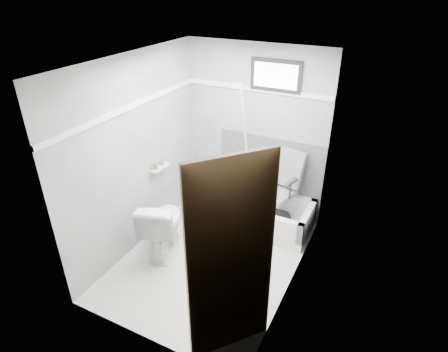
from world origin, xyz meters
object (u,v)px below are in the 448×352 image
Objects in this scene: office_chair at (273,188)px; toilet at (163,225)px; soap_bottle_a at (156,165)px; soap_bottle_b at (162,162)px; door at (244,297)px; bathtub at (256,211)px.

office_chair is 1.27× the size of toilet.
soap_bottle_b is (0.00, 0.14, -0.01)m from soap_bottle_a.
office_chair is 8.51× the size of soap_bottle_a.
office_chair is at bearing 22.73° from soap_bottle_b.
door reaches higher than soap_bottle_a.
toilet is at bearing 143.91° from door.
soap_bottle_a is at bearing -150.23° from bathtub.
bathtub is 1.51× the size of office_chair.
office_chair is 0.50× the size of door.
office_chair is at bearing 13.58° from bathtub.
soap_bottle_a is at bearing -138.43° from office_chair.
soap_bottle_b is at bearing -76.80° from toilet.
office_chair is 1.52m from soap_bottle_b.
soap_bottle_a is at bearing 141.10° from door.
office_chair reaches higher than toilet.
bathtub is at bearing 24.26° from soap_bottle_b.
bathtub is 1.53m from soap_bottle_a.
bathtub is 1.92× the size of toilet.
toilet is 2.07m from door.
soap_bottle_a is 0.14m from soap_bottle_b.
soap_bottle_a is at bearing -68.39° from toilet.
door is at bearing 125.67° from toilet.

